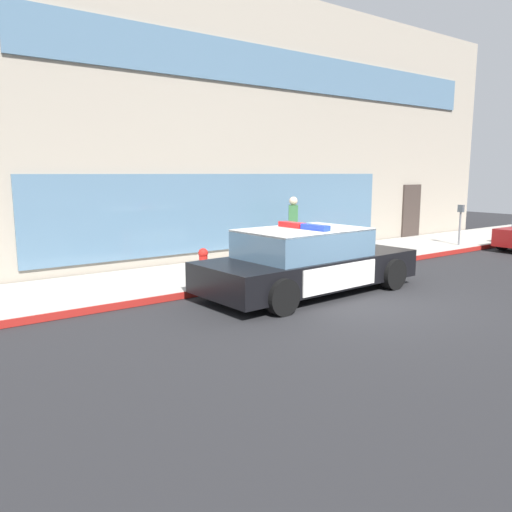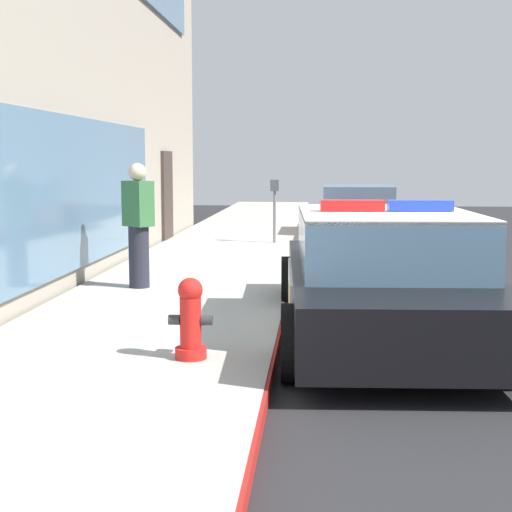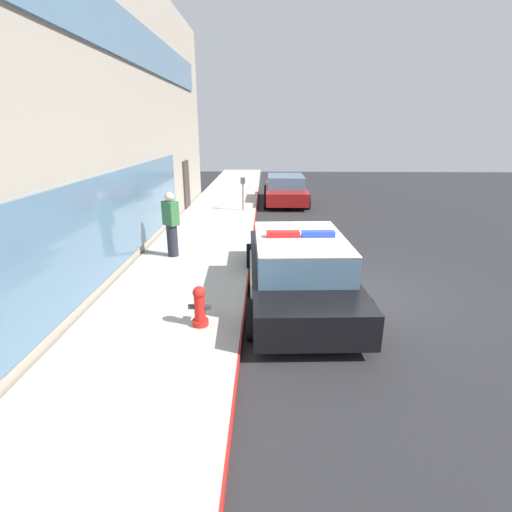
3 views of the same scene
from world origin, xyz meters
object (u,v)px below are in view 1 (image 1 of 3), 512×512
fire_hydrant (204,265)px  parking_meter (460,217)px  police_cruiser (308,261)px  pedestrian_on_sidewalk (293,226)px

fire_hydrant → parking_meter: parking_meter is taller
fire_hydrant → parking_meter: bearing=-1.1°
police_cruiser → fire_hydrant: police_cruiser is taller
fire_hydrant → parking_meter: 9.76m
police_cruiser → fire_hydrant: bearing=126.8°
parking_meter → pedestrian_on_sidewalk: bearing=165.6°
fire_hydrant → parking_meter: (9.74, -0.19, 0.58)m
fire_hydrant → pedestrian_on_sidewalk: size_ratio=0.42×
police_cruiser → parking_meter: size_ratio=3.75×
pedestrian_on_sidewalk → police_cruiser: bearing=-86.8°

